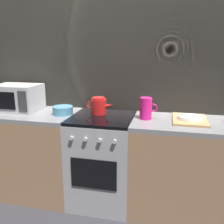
% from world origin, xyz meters
% --- Properties ---
extents(ground_plane, '(8.00, 8.00, 0.00)m').
position_xyz_m(ground_plane, '(0.00, 0.00, 0.00)').
color(ground_plane, '#2D2D33').
extents(back_wall, '(3.60, 0.05, 2.40)m').
position_xyz_m(back_wall, '(0.00, 0.32, 1.20)').
color(back_wall, '#A39989').
rests_on(back_wall, ground_plane).
extents(counter_left, '(1.20, 0.60, 0.90)m').
position_xyz_m(counter_left, '(-0.90, 0.00, 0.45)').
color(counter_left, '#997251').
rests_on(counter_left, ground_plane).
extents(stove_unit, '(0.60, 0.63, 0.90)m').
position_xyz_m(stove_unit, '(-0.00, -0.00, 0.45)').
color(stove_unit, '#9E9EA3').
rests_on(stove_unit, ground_plane).
extents(counter_right, '(1.20, 0.60, 0.90)m').
position_xyz_m(counter_right, '(0.90, 0.00, 0.45)').
color(counter_right, '#997251').
rests_on(counter_right, ground_plane).
extents(microwave, '(0.46, 0.35, 0.27)m').
position_xyz_m(microwave, '(-0.93, 0.05, 1.04)').
color(microwave, '#B2B2B7').
rests_on(microwave, counter_left).
extents(kettle, '(0.28, 0.15, 0.17)m').
position_xyz_m(kettle, '(-0.06, 0.09, 0.98)').
color(kettle, red).
rests_on(kettle, stove_unit).
extents(mixing_bowl, '(0.20, 0.20, 0.08)m').
position_xyz_m(mixing_bowl, '(-0.40, -0.01, 0.94)').
color(mixing_bowl, teal).
rests_on(mixing_bowl, counter_left).
extents(pitcher, '(0.16, 0.11, 0.20)m').
position_xyz_m(pitcher, '(0.41, 0.01, 1.00)').
color(pitcher, '#E5197A').
rests_on(pitcher, counter_right).
extents(dish_pile, '(0.30, 0.40, 0.06)m').
position_xyz_m(dish_pile, '(0.81, 0.03, 0.92)').
color(dish_pile, tan).
rests_on(dish_pile, counter_right).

